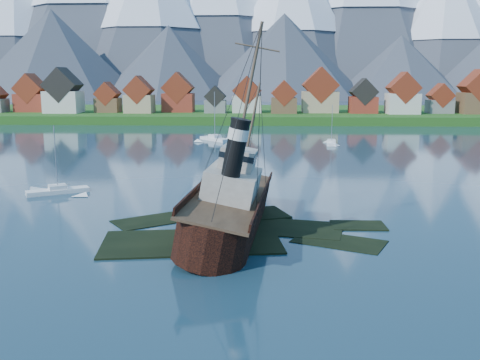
{
  "coord_description": "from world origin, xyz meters",
  "views": [
    {
      "loc": [
        4.1,
        -53.74,
        16.58
      ],
      "look_at": [
        1.56,
        6.0,
        5.0
      ],
      "focal_mm": 40.0,
      "sensor_mm": 36.0,
      "label": 1
    }
  ],
  "objects_px": {
    "sailboat_e": "(331,143)",
    "sailboat_f": "(58,192)",
    "tugboat_wreck": "(226,203)",
    "sailboat_c": "(215,140)"
  },
  "relations": [
    {
      "from": "sailboat_e",
      "to": "sailboat_f",
      "type": "distance_m",
      "value": 75.23
    },
    {
      "from": "sailboat_e",
      "to": "sailboat_f",
      "type": "bearing_deg",
      "value": -121.28
    },
    {
      "from": "sailboat_f",
      "to": "tugboat_wreck",
      "type": "bearing_deg",
      "value": 26.11
    },
    {
      "from": "sailboat_e",
      "to": "sailboat_f",
      "type": "relative_size",
      "value": 1.0
    },
    {
      "from": "sailboat_e",
      "to": "sailboat_f",
      "type": "xyz_separation_m",
      "value": [
        -46.73,
        -58.96,
        0.0
      ]
    },
    {
      "from": "tugboat_wreck",
      "to": "sailboat_f",
      "type": "relative_size",
      "value": 2.88
    },
    {
      "from": "sailboat_f",
      "to": "sailboat_e",
      "type": "bearing_deg",
      "value": 111.76
    },
    {
      "from": "tugboat_wreck",
      "to": "sailboat_f",
      "type": "xyz_separation_m",
      "value": [
        -25.55,
        17.27,
        -2.72
      ]
    },
    {
      "from": "sailboat_c",
      "to": "sailboat_f",
      "type": "relative_size",
      "value": 1.3
    },
    {
      "from": "tugboat_wreck",
      "to": "sailboat_e",
      "type": "xyz_separation_m",
      "value": [
        21.18,
        76.23,
        -2.72
      ]
    }
  ]
}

